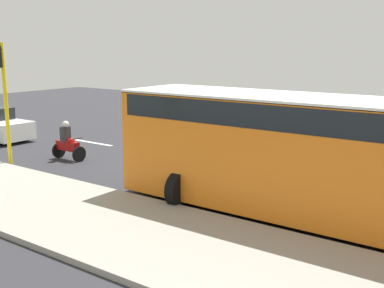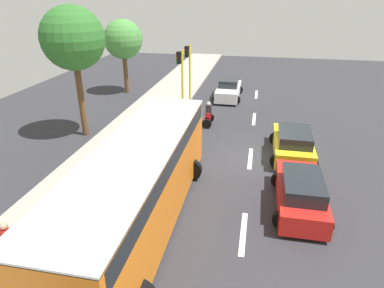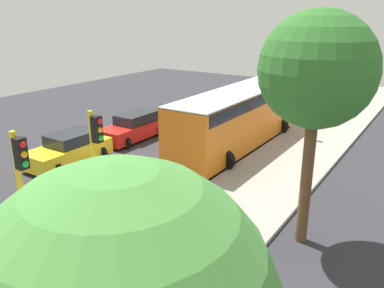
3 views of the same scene
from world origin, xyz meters
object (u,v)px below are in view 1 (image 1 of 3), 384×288
at_px(city_bus, 319,151).
at_px(motorcycle, 68,144).
at_px(car_red, 320,147).
at_px(car_yellow_cab, 215,133).
at_px(traffic_light_corner, 2,87).

relative_size(city_bus, motorcycle, 7.19).
bearing_deg(car_red, car_yellow_cab, -90.41).
distance_m(car_red, motorcycle, 9.65).
height_order(car_red, car_yellow_cab, same).
bearing_deg(city_bus, car_yellow_cab, -129.90).
xyz_separation_m(city_bus, traffic_light_corner, (1.17, -11.50, 1.08)).
bearing_deg(motorcycle, car_yellow_cab, 143.83).
height_order(car_red, traffic_light_corner, traffic_light_corner).
height_order(car_red, city_bus, city_bus).
bearing_deg(city_bus, traffic_light_corner, -84.19).
bearing_deg(traffic_light_corner, motorcycle, 152.94).
height_order(car_yellow_cab, city_bus, city_bus).
distance_m(city_bus, traffic_light_corner, 11.61).
bearing_deg(car_red, traffic_light_corner, -53.54).
relative_size(car_yellow_cab, motorcycle, 2.77).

